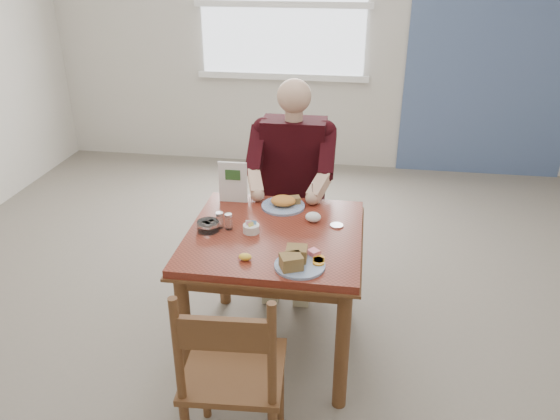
% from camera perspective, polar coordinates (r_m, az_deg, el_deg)
% --- Properties ---
extents(floor, '(6.00, 6.00, 0.00)m').
position_cam_1_polar(floor, '(3.26, -0.52, -14.03)').
color(floor, slate).
rests_on(floor, ground).
extents(wall_back, '(5.50, 0.00, 5.50)m').
position_cam_1_polar(wall_back, '(5.53, 4.64, 18.56)').
color(wall_back, beige).
rests_on(wall_back, ground).
extents(accent_panel, '(1.60, 0.02, 2.80)m').
position_cam_1_polar(accent_panel, '(5.62, 21.86, 17.02)').
color(accent_panel, '#485C86').
rests_on(accent_panel, ground).
extents(lemon_wedge, '(0.07, 0.06, 0.03)m').
position_cam_1_polar(lemon_wedge, '(2.60, -3.67, -4.91)').
color(lemon_wedge, yellow).
rests_on(lemon_wedge, table).
extents(napkin, '(0.10, 0.09, 0.05)m').
position_cam_1_polar(napkin, '(2.95, 3.48, -0.74)').
color(napkin, white).
rests_on(napkin, table).
extents(metal_dish, '(0.09, 0.09, 0.01)m').
position_cam_1_polar(metal_dish, '(2.92, 5.93, -1.62)').
color(metal_dish, silver).
rests_on(metal_dish, table).
extents(window, '(1.72, 0.04, 1.42)m').
position_cam_1_polar(window, '(5.52, 0.26, 20.71)').
color(window, white).
rests_on(window, wall_back).
extents(table, '(0.92, 0.92, 0.75)m').
position_cam_1_polar(table, '(2.90, -0.57, -4.29)').
color(table, maroon).
rests_on(table, ground).
extents(chair_far, '(0.42, 0.42, 0.95)m').
position_cam_1_polar(chair_far, '(3.67, 1.43, -0.28)').
color(chair_far, brown).
rests_on(chair_far, ground).
extents(chair_near, '(0.45, 0.45, 0.95)m').
position_cam_1_polar(chair_near, '(2.39, -4.99, -16.85)').
color(chair_near, brown).
rests_on(chair_near, ground).
extents(diner, '(0.53, 0.56, 1.39)m').
position_cam_1_polar(diner, '(3.45, 1.29, 4.03)').
color(diner, tan).
rests_on(diner, chair_far).
extents(near_plate, '(0.29, 0.29, 0.08)m').
position_cam_1_polar(near_plate, '(2.54, 1.85, -5.31)').
color(near_plate, white).
rests_on(near_plate, table).
extents(far_plate, '(0.32, 0.32, 0.07)m').
position_cam_1_polar(far_plate, '(3.11, 0.42, 0.75)').
color(far_plate, white).
rests_on(far_plate, table).
extents(caddy, '(0.10, 0.10, 0.06)m').
position_cam_1_polar(caddy, '(2.84, -3.03, -1.94)').
color(caddy, white).
rests_on(caddy, table).
extents(shakers, '(0.10, 0.06, 0.09)m').
position_cam_1_polar(shakers, '(2.88, -5.86, -1.11)').
color(shakers, white).
rests_on(shakers, table).
extents(creamer, '(0.14, 0.14, 0.05)m').
position_cam_1_polar(creamer, '(2.87, -7.52, -1.66)').
color(creamer, white).
rests_on(creamer, table).
extents(menu, '(0.17, 0.02, 0.24)m').
position_cam_1_polar(menu, '(3.15, -4.95, 2.94)').
color(menu, white).
rests_on(menu, table).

